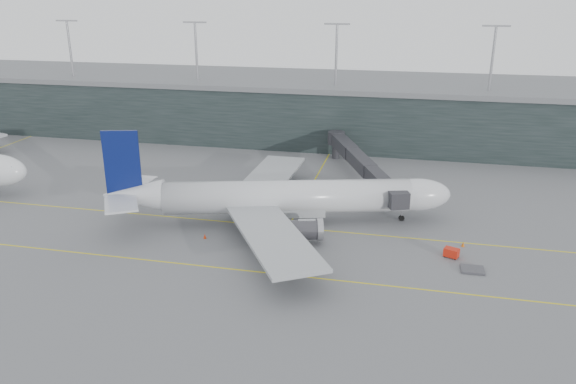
# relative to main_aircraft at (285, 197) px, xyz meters

# --- Properties ---
(ground) EXTENTS (320.00, 320.00, 0.00)m
(ground) POSITION_rel_main_aircraft_xyz_m (-4.06, 2.23, -4.48)
(ground) COLOR #5E5D62
(ground) RESTS_ON ground
(taxiline_a) EXTENTS (160.00, 0.25, 0.02)m
(taxiline_a) POSITION_rel_main_aircraft_xyz_m (-4.06, -1.77, -4.47)
(taxiline_a) COLOR yellow
(taxiline_a) RESTS_ON ground
(taxiline_b) EXTENTS (160.00, 0.25, 0.02)m
(taxiline_b) POSITION_rel_main_aircraft_xyz_m (-4.06, -17.77, -4.47)
(taxiline_b) COLOR yellow
(taxiline_b) RESTS_ON ground
(taxiline_lead_main) EXTENTS (0.25, 60.00, 0.02)m
(taxiline_lead_main) POSITION_rel_main_aircraft_xyz_m (0.94, 22.23, -4.47)
(taxiline_lead_main) COLOR yellow
(taxiline_lead_main) RESTS_ON ground
(terminal) EXTENTS (240.00, 36.00, 29.00)m
(terminal) POSITION_rel_main_aircraft_xyz_m (-4.06, 60.22, 3.13)
(terminal) COLOR black
(terminal) RESTS_ON ground
(main_aircraft) EXTENTS (56.20, 51.74, 15.98)m
(main_aircraft) POSITION_rel_main_aircraft_xyz_m (0.00, 0.00, 0.00)
(main_aircraft) COLOR silver
(main_aircraft) RESTS_ON ground
(jet_bridge) EXTENTS (18.31, 44.30, 6.29)m
(jet_bridge) POSITION_rel_main_aircraft_xyz_m (11.91, 24.04, 0.23)
(jet_bridge) COLOR #28282D
(jet_bridge) RESTS_ON ground
(gse_cart) EXTENTS (2.39, 1.96, 1.40)m
(gse_cart) POSITION_rel_main_aircraft_xyz_m (26.42, -7.33, -3.71)
(gse_cart) COLOR red
(gse_cart) RESTS_ON ground
(baggage_dolly) EXTENTS (3.20, 2.59, 0.31)m
(baggage_dolly) POSITION_rel_main_aircraft_xyz_m (29.11, -10.96, -4.30)
(baggage_dolly) COLOR #3D3C42
(baggage_dolly) RESTS_ON ground
(uld_a) EXTENTS (2.41, 2.08, 1.92)m
(uld_a) POSITION_rel_main_aircraft_xyz_m (-8.25, 11.17, -3.47)
(uld_a) COLOR #3A393E
(uld_a) RESTS_ON ground
(uld_b) EXTENTS (2.30, 1.91, 1.96)m
(uld_b) POSITION_rel_main_aircraft_xyz_m (-6.58, 14.91, -3.45)
(uld_b) COLOR #3A393E
(uld_b) RESTS_ON ground
(uld_c) EXTENTS (2.50, 2.13, 2.02)m
(uld_c) POSITION_rel_main_aircraft_xyz_m (-5.19, 11.96, -3.42)
(uld_c) COLOR #3A393E
(uld_c) RESTS_ON ground
(cone_nose) EXTENTS (0.50, 0.50, 0.80)m
(cone_nose) POSITION_rel_main_aircraft_xyz_m (28.35, -3.17, -4.09)
(cone_nose) COLOR #CC580B
(cone_nose) RESTS_ON ground
(cone_wing_stbd) EXTENTS (0.50, 0.50, 0.79)m
(cone_wing_stbd) POSITION_rel_main_aircraft_xyz_m (2.64, -15.99, -4.09)
(cone_wing_stbd) COLOR orange
(cone_wing_stbd) RESTS_ON ground
(cone_wing_port) EXTENTS (0.46, 0.46, 0.74)m
(cone_wing_port) POSITION_rel_main_aircraft_xyz_m (7.28, 14.44, -4.12)
(cone_wing_port) COLOR #FF640E
(cone_wing_port) RESTS_ON ground
(cone_tail) EXTENTS (0.49, 0.49, 0.78)m
(cone_tail) POSITION_rel_main_aircraft_xyz_m (-10.76, -8.89, -4.10)
(cone_tail) COLOR red
(cone_tail) RESTS_ON ground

